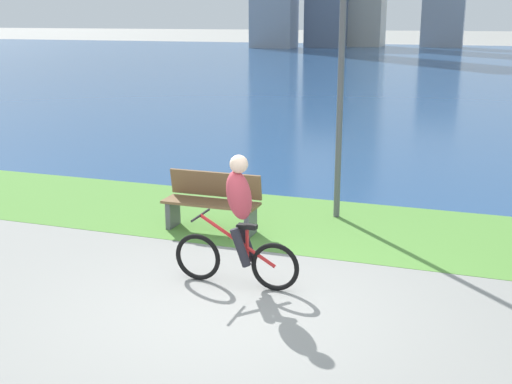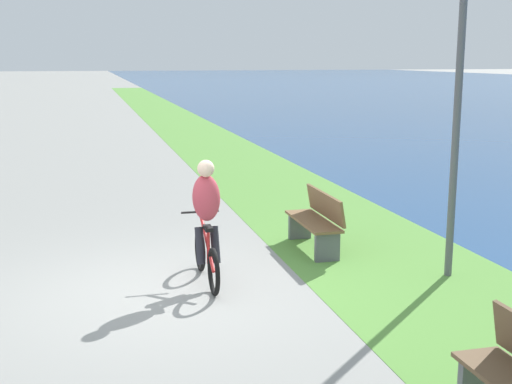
# 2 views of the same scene
# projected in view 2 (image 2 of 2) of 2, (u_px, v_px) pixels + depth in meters

# --- Properties ---
(ground_plane) EXTENTS (300.00, 300.00, 0.00)m
(ground_plane) POSITION_uv_depth(u_px,v_px,m) (161.00, 293.00, 8.55)
(ground_plane) COLOR gray
(grass_strip_bayside) EXTENTS (120.00, 2.94, 0.01)m
(grass_strip_bayside) POSITION_uv_depth(u_px,v_px,m) (404.00, 272.00, 9.36)
(grass_strip_bayside) COLOR #59933D
(grass_strip_bayside) RESTS_ON ground
(cyclist_lead) EXTENTS (1.62, 0.52, 1.64)m
(cyclist_lead) POSITION_uv_depth(u_px,v_px,m) (206.00, 222.00, 8.75)
(cyclist_lead) COLOR black
(cyclist_lead) RESTS_ON ground
(bench_far_along_path) EXTENTS (1.50, 0.47, 0.90)m
(bench_far_along_path) POSITION_uv_depth(u_px,v_px,m) (317.00, 221.00, 10.40)
(bench_far_along_path) COLOR brown
(bench_far_along_path) RESTS_ON ground
(lamppost_tall) EXTENTS (0.28, 0.28, 3.92)m
(lamppost_tall) POSITION_uv_depth(u_px,v_px,m) (459.00, 86.00, 8.72)
(lamppost_tall) COLOR #595960
(lamppost_tall) RESTS_ON ground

